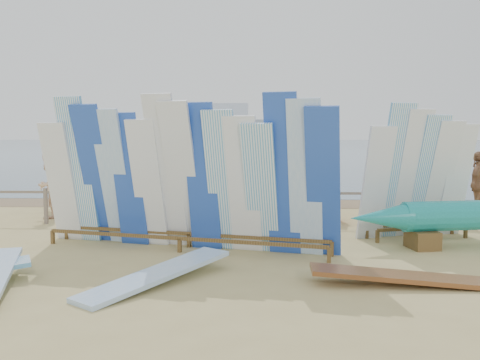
{
  "coord_description": "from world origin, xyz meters",
  "views": [
    {
      "loc": [
        1.34,
        -9.38,
        2.21
      ],
      "look_at": [
        0.89,
        2.24,
        1.19
      ],
      "focal_mm": 38.0,
      "sensor_mm": 36.0,
      "label": 1
    }
  ],
  "objects_px": {
    "beachgoer_10": "(478,184)",
    "flat_board_b": "(157,284)",
    "beachgoer_9": "(447,180)",
    "beachgoer_5": "(233,177)",
    "flat_board_c": "(402,285)",
    "vendor_table": "(289,221)",
    "beachgoer_4": "(196,180)",
    "beachgoer_2": "(49,186)",
    "beachgoer_8": "(440,190)",
    "beachgoer_3": "(155,179)",
    "beachgoer_extra_1": "(60,180)",
    "side_surfboard_rack": "(417,179)",
    "beach_chair_left": "(234,207)",
    "beachgoer_6": "(267,185)",
    "main_surfboard_rack": "(184,181)",
    "beachgoer_extra_0": "(429,184)",
    "beach_chair_right": "(275,208)",
    "stroller": "(326,203)",
    "beachgoer_1": "(68,178)"
  },
  "relations": [
    {
      "from": "beachgoer_10",
      "to": "flat_board_b",
      "type": "bearing_deg",
      "value": -10.02
    },
    {
      "from": "beachgoer_10",
      "to": "beachgoer_9",
      "type": "xyz_separation_m",
      "value": [
        -0.13,
        1.92,
        -0.04
      ]
    },
    {
      "from": "beachgoer_5",
      "to": "flat_board_c",
      "type": "bearing_deg",
      "value": -120.49
    },
    {
      "from": "vendor_table",
      "to": "flat_board_b",
      "type": "bearing_deg",
      "value": -112.43
    },
    {
      "from": "beachgoer_4",
      "to": "beachgoer_5",
      "type": "height_order",
      "value": "beachgoer_4"
    },
    {
      "from": "beachgoer_2",
      "to": "beachgoer_5",
      "type": "height_order",
      "value": "beachgoer_5"
    },
    {
      "from": "beachgoer_9",
      "to": "beachgoer_8",
      "type": "relative_size",
      "value": 1.05
    },
    {
      "from": "beachgoer_3",
      "to": "beachgoer_extra_1",
      "type": "bearing_deg",
      "value": -53.86
    },
    {
      "from": "side_surfboard_rack",
      "to": "beachgoer_extra_1",
      "type": "bearing_deg",
      "value": 141.02
    },
    {
      "from": "beach_chair_left",
      "to": "beachgoer_6",
      "type": "xyz_separation_m",
      "value": [
        0.89,
        0.29,
        0.59
      ]
    },
    {
      "from": "vendor_table",
      "to": "beachgoer_10",
      "type": "relative_size",
      "value": 0.67
    },
    {
      "from": "beach_chair_left",
      "to": "beachgoer_10",
      "type": "height_order",
      "value": "beachgoer_10"
    },
    {
      "from": "vendor_table",
      "to": "beachgoer_9",
      "type": "relative_size",
      "value": 0.7
    },
    {
      "from": "vendor_table",
      "to": "beach_chair_left",
      "type": "relative_size",
      "value": 1.25
    },
    {
      "from": "beachgoer_2",
      "to": "main_surfboard_rack",
      "type": "bearing_deg",
      "value": 56.63
    },
    {
      "from": "beachgoer_3",
      "to": "beachgoer_8",
      "type": "distance_m",
      "value": 8.08
    },
    {
      "from": "beach_chair_left",
      "to": "beachgoer_extra_1",
      "type": "bearing_deg",
      "value": -161.37
    },
    {
      "from": "side_surfboard_rack",
      "to": "beachgoer_5",
      "type": "bearing_deg",
      "value": 112.69
    },
    {
      "from": "beachgoer_2",
      "to": "beachgoer_4",
      "type": "distance_m",
      "value": 4.01
    },
    {
      "from": "beachgoer_extra_0",
      "to": "beach_chair_right",
      "type": "bearing_deg",
      "value": 101.35
    },
    {
      "from": "flat_board_c",
      "to": "beachgoer_extra_1",
      "type": "relative_size",
      "value": 1.53
    },
    {
      "from": "main_surfboard_rack",
      "to": "stroller",
      "type": "distance_m",
      "value": 4.75
    },
    {
      "from": "beach_chair_left",
      "to": "beachgoer_5",
      "type": "bearing_deg",
      "value": 127.02
    },
    {
      "from": "vendor_table",
      "to": "beachgoer_1",
      "type": "relative_size",
      "value": 0.64
    },
    {
      "from": "side_surfboard_rack",
      "to": "vendor_table",
      "type": "relative_size",
      "value": 2.4
    },
    {
      "from": "beachgoer_8",
      "to": "beachgoer_3",
      "type": "bearing_deg",
      "value": 10.82
    },
    {
      "from": "beachgoer_4",
      "to": "beachgoer_2",
      "type": "bearing_deg",
      "value": -132.11
    },
    {
      "from": "beachgoer_8",
      "to": "beach_chair_right",
      "type": "bearing_deg",
      "value": 20.63
    },
    {
      "from": "beachgoer_2",
      "to": "beach_chair_right",
      "type": "bearing_deg",
      "value": 100.1
    },
    {
      "from": "beachgoer_2",
      "to": "beachgoer_8",
      "type": "height_order",
      "value": "beachgoer_2"
    },
    {
      "from": "beach_chair_right",
      "to": "beachgoer_8",
      "type": "relative_size",
      "value": 0.59
    },
    {
      "from": "vendor_table",
      "to": "beachgoer_9",
      "type": "bearing_deg",
      "value": 55.18
    },
    {
      "from": "beachgoer_8",
      "to": "beachgoer_9",
      "type": "bearing_deg",
      "value": -86.98
    },
    {
      "from": "flat_board_c",
      "to": "stroller",
      "type": "xyz_separation_m",
      "value": [
        -0.4,
        5.61,
        0.46
      ]
    },
    {
      "from": "beachgoer_6",
      "to": "beach_chair_right",
      "type": "bearing_deg",
      "value": 82.6
    },
    {
      "from": "main_surfboard_rack",
      "to": "beachgoer_10",
      "type": "height_order",
      "value": "main_surfboard_rack"
    },
    {
      "from": "beachgoer_4",
      "to": "flat_board_b",
      "type": "bearing_deg",
      "value": -60.39
    },
    {
      "from": "beachgoer_1",
      "to": "stroller",
      "type": "bearing_deg",
      "value": -158.17
    },
    {
      "from": "beachgoer_2",
      "to": "beachgoer_10",
      "type": "height_order",
      "value": "beachgoer_10"
    },
    {
      "from": "beach_chair_right",
      "to": "beachgoer_5",
      "type": "xyz_separation_m",
      "value": [
        -1.28,
        2.7,
        0.6
      ]
    },
    {
      "from": "beachgoer_4",
      "to": "beachgoer_1",
      "type": "xyz_separation_m",
      "value": [
        -3.89,
        0.31,
        0.0
      ]
    },
    {
      "from": "beach_chair_left",
      "to": "beachgoer_1",
      "type": "xyz_separation_m",
      "value": [
        -5.08,
        1.48,
        0.65
      ]
    },
    {
      "from": "beachgoer_8",
      "to": "beachgoer_extra_0",
      "type": "bearing_deg",
      "value": -71.31
    },
    {
      "from": "side_surfboard_rack",
      "to": "stroller",
      "type": "xyz_separation_m",
      "value": [
        -1.64,
        2.13,
        -0.82
      ]
    },
    {
      "from": "beach_chair_left",
      "to": "stroller",
      "type": "height_order",
      "value": "stroller"
    },
    {
      "from": "beach_chair_left",
      "to": "beachgoer_10",
      "type": "relative_size",
      "value": 0.53
    },
    {
      "from": "beachgoer_1",
      "to": "beachgoer_extra_0",
      "type": "height_order",
      "value": "beachgoer_1"
    },
    {
      "from": "beach_chair_right",
      "to": "beachgoer_4",
      "type": "bearing_deg",
      "value": 115.92
    },
    {
      "from": "main_surfboard_rack",
      "to": "beachgoer_1",
      "type": "relative_size",
      "value": 3.21
    },
    {
      "from": "beachgoer_3",
      "to": "beachgoer_5",
      "type": "distance_m",
      "value": 2.51
    }
  ]
}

